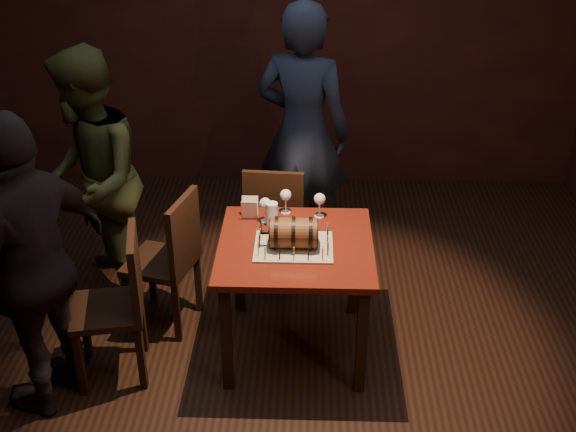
{
  "coord_description": "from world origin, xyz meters",
  "views": [
    {
      "loc": [
        0.16,
        -3.51,
        2.91
      ],
      "look_at": [
        0.04,
        0.05,
        0.95
      ],
      "focal_mm": 45.0,
      "sensor_mm": 36.0,
      "label": 1
    }
  ],
  "objects_px": {
    "chair_back": "(275,220)",
    "person_left_front": "(34,268)",
    "barrel_cake": "(293,233)",
    "wine_glass_mid": "(286,196)",
    "chair_left_rear": "(171,255)",
    "pub_table": "(296,260)",
    "pint_of_ale": "(272,215)",
    "wine_glass_left": "(265,205)",
    "person_back": "(303,133)",
    "wine_glass_right": "(320,200)",
    "chair_left_front": "(120,298)",
    "person_left_rear": "(91,181)"
  },
  "relations": [
    {
      "from": "pub_table",
      "to": "wine_glass_left",
      "type": "relative_size",
      "value": 5.59
    },
    {
      "from": "chair_left_front",
      "to": "pub_table",
      "type": "bearing_deg",
      "value": 14.41
    },
    {
      "from": "wine_glass_mid",
      "to": "barrel_cake",
      "type": "bearing_deg",
      "value": -82.03
    },
    {
      "from": "pub_table",
      "to": "person_back",
      "type": "height_order",
      "value": "person_back"
    },
    {
      "from": "barrel_cake",
      "to": "wine_glass_left",
      "type": "bearing_deg",
      "value": 120.48
    },
    {
      "from": "wine_glass_left",
      "to": "pint_of_ale",
      "type": "relative_size",
      "value": 1.07
    },
    {
      "from": "pint_of_ale",
      "to": "person_left_front",
      "type": "height_order",
      "value": "person_left_front"
    },
    {
      "from": "wine_glass_mid",
      "to": "chair_left_front",
      "type": "relative_size",
      "value": 0.17
    },
    {
      "from": "barrel_cake",
      "to": "wine_glass_mid",
      "type": "distance_m",
      "value": 0.43
    },
    {
      "from": "wine_glass_mid",
      "to": "person_back",
      "type": "bearing_deg",
      "value": 83.55
    },
    {
      "from": "pint_of_ale",
      "to": "chair_back",
      "type": "relative_size",
      "value": 0.16
    },
    {
      "from": "wine_glass_left",
      "to": "wine_glass_mid",
      "type": "relative_size",
      "value": 1.0
    },
    {
      "from": "pint_of_ale",
      "to": "person_back",
      "type": "height_order",
      "value": "person_back"
    },
    {
      "from": "barrel_cake",
      "to": "person_left_front",
      "type": "distance_m",
      "value": 1.41
    },
    {
      "from": "wine_glass_mid",
      "to": "person_left_rear",
      "type": "relative_size",
      "value": 0.09
    },
    {
      "from": "wine_glass_mid",
      "to": "chair_left_rear",
      "type": "height_order",
      "value": "chair_left_rear"
    },
    {
      "from": "barrel_cake",
      "to": "pint_of_ale",
      "type": "relative_size",
      "value": 2.2
    },
    {
      "from": "chair_back",
      "to": "person_left_front",
      "type": "bearing_deg",
      "value": -135.86
    },
    {
      "from": "wine_glass_mid",
      "to": "pub_table",
      "type": "bearing_deg",
      "value": -79.34
    },
    {
      "from": "wine_glass_left",
      "to": "chair_back",
      "type": "bearing_deg",
      "value": 84.93
    },
    {
      "from": "pint_of_ale",
      "to": "chair_left_rear",
      "type": "xyz_separation_m",
      "value": [
        -0.64,
        0.0,
        -0.3
      ]
    },
    {
      "from": "pub_table",
      "to": "person_left_front",
      "type": "height_order",
      "value": "person_left_front"
    },
    {
      "from": "person_left_front",
      "to": "person_left_rear",
      "type": "bearing_deg",
      "value": -156.62
    },
    {
      "from": "pub_table",
      "to": "wine_glass_mid",
      "type": "height_order",
      "value": "wine_glass_mid"
    },
    {
      "from": "chair_left_rear",
      "to": "person_left_rear",
      "type": "height_order",
      "value": "person_left_rear"
    },
    {
      "from": "pub_table",
      "to": "wine_glass_mid",
      "type": "distance_m",
      "value": 0.45
    },
    {
      "from": "wine_glass_left",
      "to": "person_left_front",
      "type": "xyz_separation_m",
      "value": [
        -1.16,
        -0.74,
        -0.0
      ]
    },
    {
      "from": "barrel_cake",
      "to": "person_left_rear",
      "type": "distance_m",
      "value": 1.45
    },
    {
      "from": "barrel_cake",
      "to": "person_left_front",
      "type": "height_order",
      "value": "person_left_front"
    },
    {
      "from": "person_left_front",
      "to": "person_back",
      "type": "bearing_deg",
      "value": 165.27
    },
    {
      "from": "chair_back",
      "to": "person_left_rear",
      "type": "distance_m",
      "value": 1.24
    },
    {
      "from": "chair_left_front",
      "to": "pint_of_ale",
      "type": "bearing_deg",
      "value": 29.22
    },
    {
      "from": "pub_table",
      "to": "pint_of_ale",
      "type": "height_order",
      "value": "pint_of_ale"
    },
    {
      "from": "person_back",
      "to": "person_left_front",
      "type": "bearing_deg",
      "value": 68.07
    },
    {
      "from": "barrel_cake",
      "to": "wine_glass_mid",
      "type": "xyz_separation_m",
      "value": [
        -0.06,
        0.42,
        0.02
      ]
    },
    {
      "from": "person_left_rear",
      "to": "wine_glass_left",
      "type": "bearing_deg",
      "value": 62.76
    },
    {
      "from": "chair_left_rear",
      "to": "wine_glass_left",
      "type": "bearing_deg",
      "value": 3.89
    },
    {
      "from": "chair_left_rear",
      "to": "chair_left_front",
      "type": "xyz_separation_m",
      "value": [
        -0.21,
        -0.48,
        0.0
      ]
    },
    {
      "from": "person_left_rear",
      "to": "chair_back",
      "type": "bearing_deg",
      "value": 83.71
    },
    {
      "from": "wine_glass_mid",
      "to": "person_left_rear",
      "type": "distance_m",
      "value": 1.27
    },
    {
      "from": "wine_glass_mid",
      "to": "chair_left_rear",
      "type": "xyz_separation_m",
      "value": [
        -0.71,
        -0.16,
        -0.34
      ]
    },
    {
      "from": "wine_glass_right",
      "to": "chair_left_front",
      "type": "height_order",
      "value": "chair_left_front"
    },
    {
      "from": "chair_back",
      "to": "person_back",
      "type": "relative_size",
      "value": 0.49
    },
    {
      "from": "wine_glass_left",
      "to": "person_left_rear",
      "type": "xyz_separation_m",
      "value": [
        -1.14,
        0.28,
        0.0
      ]
    },
    {
      "from": "person_back",
      "to": "chair_back",
      "type": "bearing_deg",
      "value": 88.62
    },
    {
      "from": "barrel_cake",
      "to": "person_left_front",
      "type": "xyz_separation_m",
      "value": [
        -1.34,
        -0.43,
        0.02
      ]
    },
    {
      "from": "chair_back",
      "to": "pub_table",
      "type": "bearing_deg",
      "value": -77.46
    },
    {
      "from": "wine_glass_mid",
      "to": "person_left_front",
      "type": "bearing_deg",
      "value": -146.34
    },
    {
      "from": "pub_table",
      "to": "wine_glass_right",
      "type": "relative_size",
      "value": 5.59
    },
    {
      "from": "barrel_cake",
      "to": "chair_left_front",
      "type": "distance_m",
      "value": 1.05
    }
  ]
}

